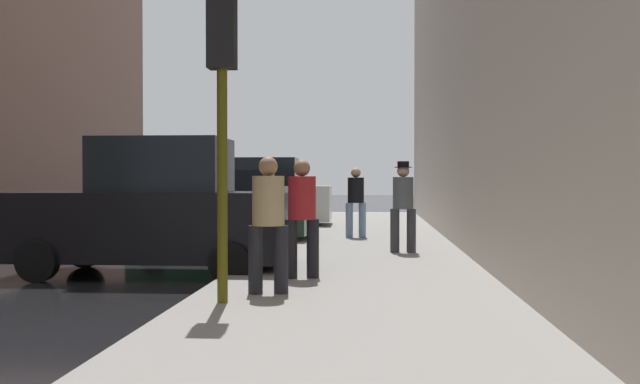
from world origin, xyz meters
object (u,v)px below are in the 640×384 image
(fire_hydrant, at_px, (287,231))
(pedestrian_with_beanie, at_px, (403,202))
(parked_black_suv, at_px, (154,212))
(pedestrian_in_red_jacket, at_px, (302,212))
(pedestrian_in_tan_coat, at_px, (268,217))
(traffic_light, at_px, (222,77))
(parked_dark_green_sedan, at_px, (224,209))
(pedestrian_in_jeans, at_px, (356,199))
(parked_white_van, at_px, (259,196))

(fire_hydrant, height_order, pedestrian_with_beanie, pedestrian_with_beanie)
(parked_black_suv, bearing_deg, pedestrian_in_red_jacket, -25.54)
(fire_hydrant, height_order, pedestrian_in_tan_coat, pedestrian_in_tan_coat)
(traffic_light, height_order, pedestrian_in_red_jacket, traffic_light)
(parked_dark_green_sedan, height_order, pedestrian_in_red_jacket, pedestrian_in_red_jacket)
(parked_black_suv, distance_m, pedestrian_with_beanie, 4.86)
(parked_dark_green_sedan, bearing_deg, pedestrian_in_jeans, 8.98)
(parked_white_van, relative_size, pedestrian_in_jeans, 2.71)
(traffic_light, distance_m, pedestrian_with_beanie, 6.48)
(parked_white_van, relative_size, pedestrian_with_beanie, 2.61)
(pedestrian_in_jeans, bearing_deg, fire_hydrant, -116.02)
(parked_black_suv, height_order, fire_hydrant, parked_black_suv)
(parked_black_suv, xyz_separation_m, pedestrian_in_jeans, (3.16, 6.04, 0.07))
(parked_black_suv, xyz_separation_m, parked_dark_green_sedan, (0.00, 5.54, -0.18))
(parked_dark_green_sedan, xyz_separation_m, pedestrian_with_beanie, (4.17, -3.04, 0.29))
(fire_hydrant, xyz_separation_m, pedestrian_with_beanie, (2.37, -0.75, 0.64))
(pedestrian_in_tan_coat, bearing_deg, parked_black_suv, 130.74)
(pedestrian_in_jeans, xyz_separation_m, pedestrian_in_tan_coat, (-0.88, -8.70, 0.00))
(parked_dark_green_sedan, relative_size, pedestrian_with_beanie, 2.39)
(pedestrian_with_beanie, height_order, pedestrian_in_red_jacket, pedestrian_with_beanie)
(traffic_light, bearing_deg, pedestrian_with_beanie, 68.28)
(pedestrian_in_jeans, distance_m, pedestrian_in_tan_coat, 8.74)
(parked_dark_green_sedan, distance_m, pedestrian_in_red_jacket, 7.24)
(parked_black_suv, xyz_separation_m, parked_white_van, (-0.00, 10.85, 0.00))
(parked_black_suv, distance_m, pedestrian_in_jeans, 6.82)
(traffic_light, bearing_deg, pedestrian_in_red_jacket, 71.25)
(traffic_light, relative_size, pedestrian_in_red_jacket, 2.11)
(traffic_light, bearing_deg, parked_white_van, 97.45)
(fire_hydrant, distance_m, traffic_light, 6.96)
(parked_black_suv, relative_size, pedestrian_in_jeans, 2.69)
(pedestrian_with_beanie, bearing_deg, fire_hydrant, 162.35)
(parked_dark_green_sedan, bearing_deg, parked_black_suv, -90.00)
(pedestrian_with_beanie, height_order, pedestrian_in_jeans, pedestrian_with_beanie)
(pedestrian_in_red_jacket, bearing_deg, traffic_light, -108.75)
(pedestrian_with_beanie, distance_m, pedestrian_in_tan_coat, 5.49)
(traffic_light, height_order, pedestrian_in_jeans, traffic_light)
(parked_dark_green_sedan, relative_size, pedestrian_in_red_jacket, 2.48)
(pedestrian_with_beanie, xyz_separation_m, pedestrian_in_jeans, (-1.01, 3.54, -0.03))
(pedestrian_in_tan_coat, bearing_deg, pedestrian_in_jeans, 84.24)
(traffic_light, bearing_deg, pedestrian_in_jeans, 82.03)
(parked_black_suv, relative_size, traffic_light, 1.28)
(fire_hydrant, distance_m, pedestrian_in_red_jacket, 4.58)
(traffic_light, xyz_separation_m, pedestrian_in_tan_coat, (0.43, 0.67, -1.65))
(parked_dark_green_sedan, relative_size, pedestrian_in_jeans, 2.48)
(parked_white_van, relative_size, fire_hydrant, 6.58)
(traffic_light, bearing_deg, parked_dark_green_sedan, 101.81)
(parked_white_van, distance_m, pedestrian_in_tan_coat, 13.69)
(fire_hydrant, relative_size, pedestrian_in_tan_coat, 0.41)
(parked_dark_green_sedan, distance_m, traffic_light, 9.26)
(pedestrian_in_jeans, relative_size, pedestrian_in_tan_coat, 1.00)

